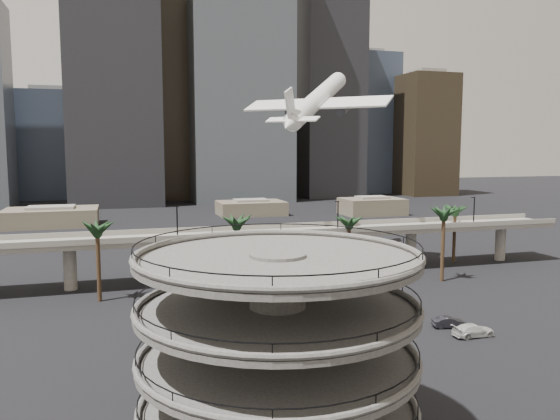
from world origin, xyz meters
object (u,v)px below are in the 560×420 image
object	(u,v)px
overpass	(256,239)
car_c	(473,330)
car_b	(449,322)
car_a	(311,339)
parking_ramp	(278,334)
airborne_jet	(317,100)

from	to	relation	value
overpass	car_c	size ratio (longest dim) A/B	22.84
overpass	car_b	bearing A→B (deg)	-63.50
car_a	car_b	xyz separation A→B (m)	(20.30, 0.73, -0.02)
parking_ramp	airborne_jet	xyz separation A→B (m)	(30.05, 72.17, 24.78)
overpass	car_b	xyz separation A→B (m)	(18.04, -36.19, -6.60)
parking_ramp	car_b	distance (m)	39.58
airborne_jet	car_c	bearing A→B (deg)	-136.67
parking_ramp	overpass	distance (m)	60.46
overpass	airborne_jet	world-z (taller)	airborne_jet
car_c	parking_ramp	bearing A→B (deg)	120.29
parking_ramp	car_a	size ratio (longest dim) A/B	4.96
car_a	car_c	size ratio (longest dim) A/B	0.79
car_a	airborne_jet	bearing A→B (deg)	-27.92
car_c	airborne_jet	bearing A→B (deg)	1.95
parking_ramp	overpass	bearing A→B (deg)	77.57
airborne_jet	car_a	distance (m)	63.47
overpass	airborne_jet	distance (m)	34.76
car_b	airborne_jet	bearing A→B (deg)	12.20
car_b	car_c	size ratio (longest dim) A/B	0.79
airborne_jet	car_b	size ratio (longest dim) A/B	6.49
overpass	airborne_jet	bearing A→B (deg)	37.70
airborne_jet	car_b	bearing A→B (deg)	-137.63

